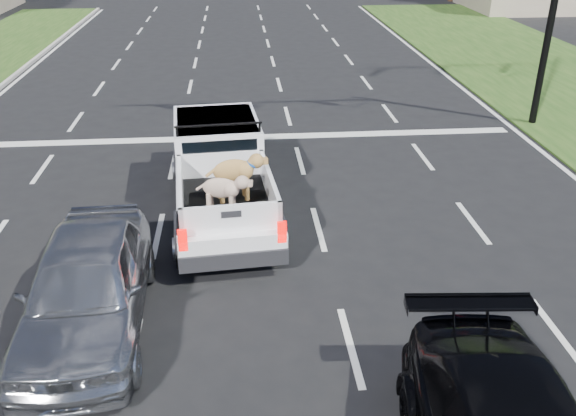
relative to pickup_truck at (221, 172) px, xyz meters
name	(u,v)px	position (x,y,z in m)	size (l,w,h in m)	color
ground	(242,352)	(0.35, -5.03, -0.99)	(160.00, 160.00, 0.00)	black
road_markings	(238,184)	(0.35, 1.53, -0.98)	(17.75, 60.00, 0.01)	silver
pickup_truck	(221,172)	(0.00, 0.00, 0.00)	(2.54, 5.83, 2.13)	black
silver_sedan	(87,285)	(-2.15, -4.11, -0.18)	(1.90, 4.73, 1.61)	#A5A7AC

